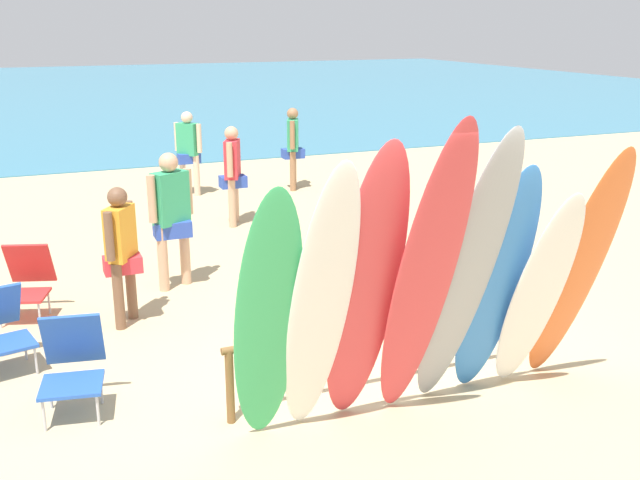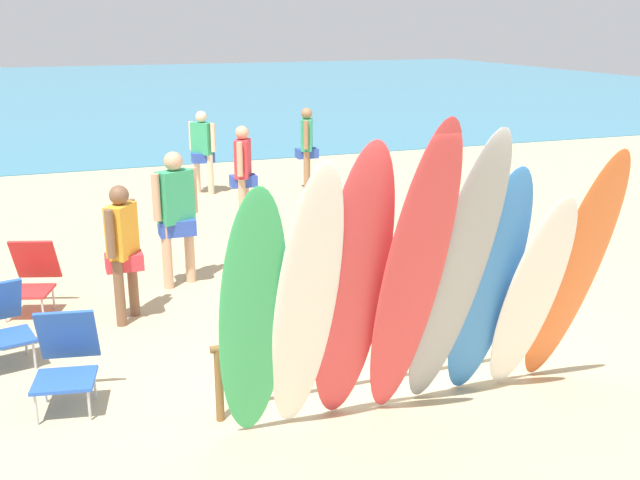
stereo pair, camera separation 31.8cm
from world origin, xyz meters
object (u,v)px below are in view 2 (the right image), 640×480
(beachgoer_near_rack, at_px, (176,210))
(beach_chair_blue, at_px, (66,357))
(beachgoer_midbeach, at_px, (243,168))
(surfboard_grey_4, at_px, (455,278))
(surfboard_orange_7, at_px, (573,273))
(beachgoer_by_water, at_px, (203,146))
(beach_chair_red, at_px, (0,320))
(surfboard_red_2, at_px, (352,292))
(surfboard_rack, at_px, (390,334))
(surfboard_white_6, at_px, (531,298))
(surfboard_white_1, at_px, (306,306))
(beachgoer_photographing, at_px, (123,244))
(surfboard_blue_5, at_px, (488,287))
(surfboard_red_3, at_px, (412,282))
(beachgoer_strolling, at_px, (307,143))
(surfboard_green_0, at_px, (253,321))
(beach_chair_striped, at_px, (32,275))

(beachgoer_near_rack, distance_m, beach_chair_blue, 3.05)
(beachgoer_midbeach, xyz_separation_m, beach_chair_blue, (-2.91, -5.21, -0.49))
(surfboard_grey_4, distance_m, surfboard_orange_7, 1.19)
(beachgoer_by_water, xyz_separation_m, beach_chair_red, (-3.31, -6.49, -0.49))
(surfboard_grey_4, xyz_separation_m, beachgoer_by_water, (-0.22, 9.00, -0.35))
(beachgoer_near_rack, bearing_deg, surfboard_grey_4, 84.82)
(surfboard_red_2, relative_size, beach_chair_red, 3.07)
(surfboard_rack, xyz_separation_m, surfboard_white_6, (0.99, -0.61, 0.44))
(surfboard_orange_7, height_order, beachgoer_near_rack, surfboard_orange_7)
(beachgoer_midbeach, bearing_deg, beachgoer_by_water, -151.14)
(surfboard_orange_7, bearing_deg, surfboard_white_1, 178.99)
(surfboard_orange_7, distance_m, beachgoer_midbeach, 6.67)
(beachgoer_photographing, distance_m, beachgoer_midbeach, 4.15)
(surfboard_blue_5, bearing_deg, beach_chair_red, 149.13)
(surfboard_blue_5, relative_size, surfboard_white_6, 1.09)
(surfboard_red_3, distance_m, beachgoer_midbeach, 6.74)
(surfboard_grey_4, bearing_deg, surfboard_white_6, -2.57)
(surfboard_red_3, xyz_separation_m, beach_chair_blue, (-2.51, 1.51, -0.88))
(beachgoer_strolling, bearing_deg, surfboard_grey_4, 10.98)
(surfboard_green_0, height_order, surfboard_red_2, surfboard_red_2)
(surfboard_red_2, bearing_deg, surfboard_red_3, -20.59)
(beachgoer_by_water, bearing_deg, surfboard_orange_7, 147.16)
(surfboard_white_6, distance_m, surfboard_orange_7, 0.46)
(beachgoer_near_rack, xyz_separation_m, beachgoer_strolling, (3.31, 4.66, -0.06))
(beachgoer_near_rack, distance_m, beachgoer_midbeach, 2.97)
(surfboard_orange_7, bearing_deg, surfboard_white_6, -179.18)
(surfboard_white_1, height_order, beachgoer_strolling, surfboard_white_1)
(surfboard_red_2, distance_m, surfboard_red_3, 0.45)
(beachgoer_midbeach, bearing_deg, surfboard_white_6, 31.52)
(surfboard_red_2, bearing_deg, surfboard_blue_5, 3.13)
(beachgoer_near_rack, bearing_deg, surfboard_red_3, 78.89)
(surfboard_rack, xyz_separation_m, surfboard_red_3, (-0.20, -0.75, 0.77))
(beachgoer_strolling, bearing_deg, surfboard_green_0, 0.95)
(surfboard_white_6, relative_size, beachgoer_photographing, 1.36)
(surfboard_rack, bearing_deg, beach_chair_striped, 133.90)
(surfboard_red_3, height_order, beachgoer_photographing, surfboard_red_3)
(surfboard_rack, xyz_separation_m, surfboard_red_2, (-0.62, -0.59, 0.69))
(surfboard_orange_7, bearing_deg, beachgoer_midbeach, 99.01)
(surfboard_orange_7, relative_size, beach_chair_striped, 2.95)
(surfboard_rack, relative_size, beachgoer_near_rack, 1.90)
(surfboard_white_1, xyz_separation_m, beachgoer_photographing, (-1.03, 3.08, -0.29))
(surfboard_white_1, xyz_separation_m, beachgoer_midbeach, (1.20, 6.58, -0.25))
(surfboard_red_3, height_order, beachgoer_near_rack, surfboard_red_3)
(surfboard_white_1, bearing_deg, beach_chair_striped, 116.22)
(surfboard_white_1, height_order, beach_chair_striped, surfboard_white_1)
(surfboard_grey_4, xyz_separation_m, surfboard_blue_5, (0.38, 0.12, -0.17))
(beachgoer_by_water, xyz_separation_m, beachgoer_midbeach, (0.18, -2.39, 0.01))
(surfboard_rack, xyz_separation_m, beachgoer_midbeach, (0.20, 5.96, 0.38))
(beach_chair_striped, bearing_deg, beachgoer_photographing, -16.54)
(beach_chair_red, relative_size, beach_chair_striped, 1.02)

